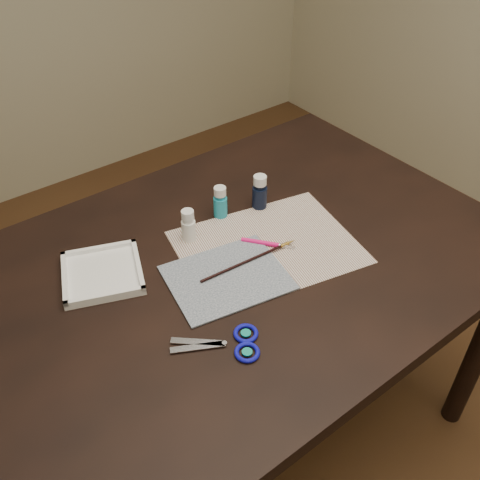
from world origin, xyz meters
TOP-DOWN VIEW (x-y plane):
  - ground at (0.00, 0.00)m, footprint 3.50×3.50m
  - table at (0.00, 0.00)m, footprint 1.30×0.90m
  - paper at (0.07, -0.01)m, footprint 0.48×0.40m
  - canvas at (-0.07, -0.04)m, footprint 0.30×0.25m
  - paint_bottle_white at (-0.06, 0.13)m, footprint 0.04×0.04m
  - paint_bottle_cyan at (0.06, 0.16)m, footprint 0.05×0.05m
  - paint_bottle_navy at (0.16, 0.13)m, footprint 0.05×0.05m
  - paintbrush at (0.00, -0.03)m, footprint 0.27×0.03m
  - craft_knife at (0.08, -0.01)m, footprint 0.10×0.12m
  - scissors at (-0.21, -0.19)m, footprint 0.22×0.18m
  - palette_tray at (-0.29, 0.14)m, footprint 0.23×0.23m

SIDE VIEW (x-z plane):
  - ground at x=0.00m, z-range -0.02..0.00m
  - table at x=0.00m, z-range 0.00..0.75m
  - paper at x=0.07m, z-range 0.75..0.75m
  - canvas at x=-0.07m, z-range 0.75..0.76m
  - scissors at x=-0.21m, z-range 0.75..0.76m
  - craft_knife at x=0.08m, z-range 0.75..0.76m
  - paintbrush at x=0.00m, z-range 0.76..0.76m
  - palette_tray at x=-0.29m, z-range 0.75..0.77m
  - paint_bottle_white at x=-0.06m, z-range 0.75..0.84m
  - paint_bottle_cyan at x=0.06m, z-range 0.75..0.84m
  - paint_bottle_navy at x=0.16m, z-range 0.75..0.85m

